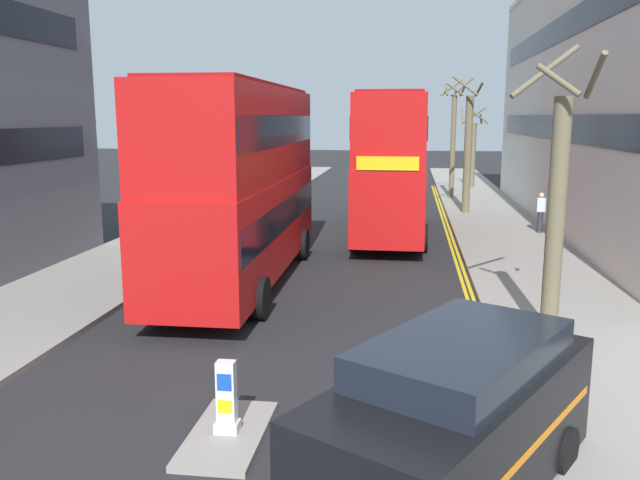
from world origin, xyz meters
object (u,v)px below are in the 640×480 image
object	(u,v)px
keep_left_bollard	(227,400)
pedestrian_far	(541,212)
double_decker_bus_away	(241,179)
taxi_minivan	(452,424)
double_decker_bus_oncoming	(392,161)

from	to	relation	value
keep_left_bollard	pedestrian_far	distance (m)	19.83
double_decker_bus_away	taxi_minivan	size ratio (longest dim) A/B	2.13
double_decker_bus_oncoming	pedestrian_far	bearing A→B (deg)	5.72
taxi_minivan	pedestrian_far	size ratio (longest dim) A/B	3.15
keep_left_bollard	double_decker_bus_away	distance (m)	9.66
taxi_minivan	pedestrian_far	distance (m)	20.02
double_decker_bus_away	double_decker_bus_oncoming	bearing A→B (deg)	64.54
keep_left_bollard	pedestrian_far	size ratio (longest dim) A/B	0.69
taxi_minivan	double_decker_bus_away	bearing A→B (deg)	116.98
keep_left_bollard	pedestrian_far	bearing A→B (deg)	66.43
double_decker_bus_away	taxi_minivan	xyz separation A→B (m)	(5.29, -10.40, -1.96)
double_decker_bus_away	pedestrian_far	distance (m)	13.65
double_decker_bus_oncoming	pedestrian_far	distance (m)	6.36
double_decker_bus_away	pedestrian_far	xyz separation A→B (m)	(10.01, 9.05, -2.04)
double_decker_bus_away	taxi_minivan	bearing A→B (deg)	-63.02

